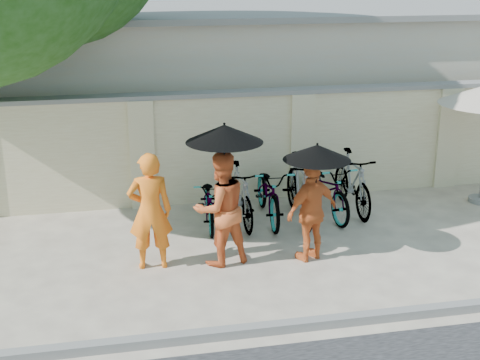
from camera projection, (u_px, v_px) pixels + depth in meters
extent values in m
plane|color=beige|center=(228.00, 274.00, 9.73)|extent=(80.00, 80.00, 0.00)
cube|color=slate|center=(254.00, 330.00, 8.12)|extent=(40.00, 0.16, 0.12)
cube|color=beige|center=(248.00, 147.00, 12.59)|extent=(20.00, 0.30, 2.00)
cube|color=#B9B6AA|center=(255.00, 80.00, 16.13)|extent=(14.00, 6.00, 3.20)
imported|color=orange|center=(150.00, 211.00, 9.68)|extent=(0.66, 0.44, 1.76)
imported|color=#CF5A29|center=(221.00, 209.00, 9.82)|extent=(0.99, 0.86, 1.73)
cylinder|color=black|center=(225.00, 169.00, 9.56)|extent=(0.02, 0.02, 1.04)
cone|color=black|center=(224.00, 133.00, 9.40)|extent=(1.11, 1.11, 0.25)
imported|color=#D0612A|center=(312.00, 211.00, 9.98)|extent=(0.98, 0.71, 1.55)
cylinder|color=black|center=(316.00, 180.00, 9.75)|extent=(0.02, 0.02, 0.83)
cone|color=black|center=(317.00, 152.00, 9.62)|extent=(0.99, 0.99, 0.23)
cylinder|color=slate|center=(480.00, 199.00, 12.64)|extent=(0.43, 0.43, 0.09)
imported|color=gray|center=(210.00, 201.00, 11.39)|extent=(0.73, 1.70, 0.87)
imported|color=gray|center=(240.00, 195.00, 11.46)|extent=(0.54, 1.74, 1.04)
imported|color=gray|center=(269.00, 193.00, 11.63)|extent=(0.77, 1.93, 1.00)
imported|color=gray|center=(300.00, 189.00, 11.61)|extent=(0.64, 1.92, 1.14)
imported|color=gray|center=(326.00, 189.00, 11.85)|extent=(0.86, 1.93, 0.98)
imported|color=gray|center=(352.00, 182.00, 12.03)|extent=(0.53, 1.83, 1.10)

